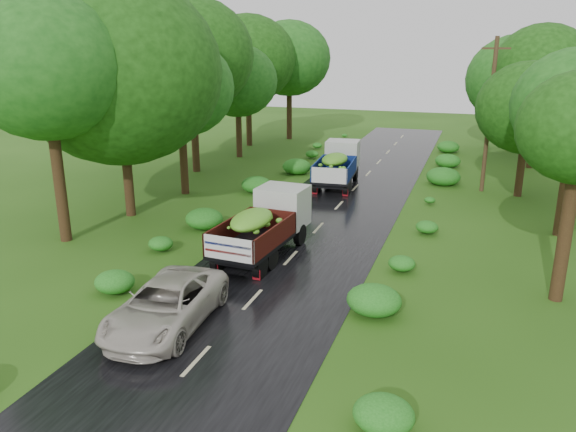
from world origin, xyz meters
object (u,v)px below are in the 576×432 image
at_px(truck_far, 338,163).
at_px(car, 166,305).
at_px(truck_near, 266,222).
at_px(utility_pole, 489,114).

bearing_deg(truck_far, car, -96.44).
relative_size(truck_near, car, 1.16).
distance_m(truck_near, car, 6.77).
relative_size(truck_near, utility_pole, 0.68).
distance_m(truck_far, car, 18.92).
bearing_deg(car, truck_far, 84.72).
bearing_deg(utility_pole, truck_near, -126.21).
bearing_deg(utility_pole, car, -118.49).
relative_size(truck_near, truck_far, 0.99).
bearing_deg(truck_near, car, -91.07).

